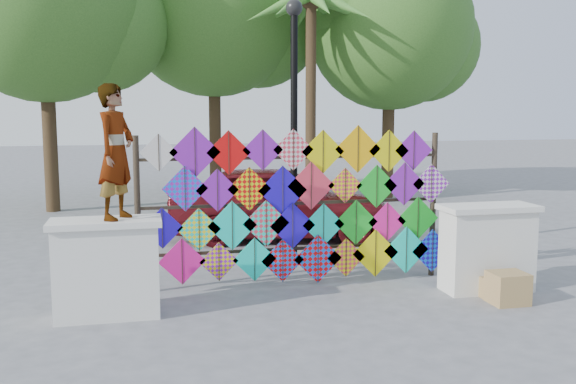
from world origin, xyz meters
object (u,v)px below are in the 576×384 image
(kite_rack, at_px, (302,207))
(vendor_woman, at_px, (116,152))
(lamppost, at_px, (294,108))
(sedan, at_px, (278,202))

(kite_rack, distance_m, vendor_woman, 2.96)
(kite_rack, relative_size, lamppost, 1.10)
(kite_rack, height_order, sedan, kite_rack)
(kite_rack, bearing_deg, lamppost, 82.05)
(sedan, xyz_separation_m, lamppost, (-0.19, -2.20, 1.92))
(kite_rack, bearing_deg, sedan, 83.89)
(vendor_woman, bearing_deg, kite_rack, -40.44)
(lamppost, bearing_deg, kite_rack, -97.95)
(kite_rack, xyz_separation_m, sedan, (0.37, 3.48, -0.44))
(vendor_woman, relative_size, lamppost, 0.38)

